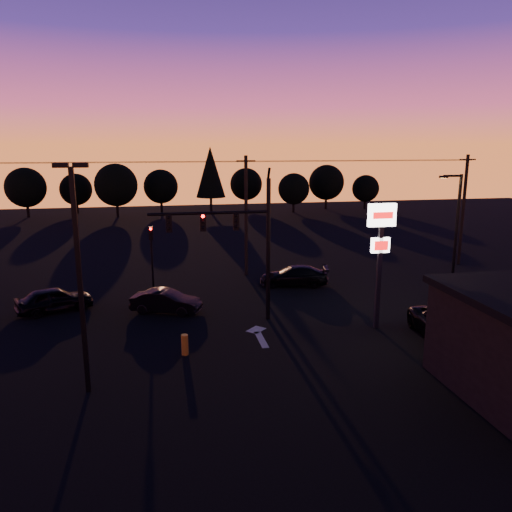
{
  "coord_description": "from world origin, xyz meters",
  "views": [
    {
      "loc": [
        -4.37,
        -22.52,
        9.81
      ],
      "look_at": [
        1.0,
        5.0,
        3.5
      ],
      "focal_mm": 35.0,
      "sensor_mm": 36.0,
      "label": 1
    }
  ],
  "objects": [
    {
      "name": "ground",
      "position": [
        0.0,
        0.0,
        0.0
      ],
      "size": [
        120.0,
        120.0,
        0.0
      ],
      "primitive_type": "plane",
      "color": "black",
      "rests_on": "ground"
    },
    {
      "name": "lane_arrow",
      "position": [
        0.5,
        1.67,
        0.01
      ],
      "size": [
        1.2,
        3.1,
        0.01
      ],
      "color": "beige",
      "rests_on": "ground"
    },
    {
      "name": "traffic_signal_mast",
      "position": [
        -0.1,
        3.99,
        4.94
      ],
      "size": [
        6.79,
        0.52,
        8.58
      ],
      "color": "black",
      "rests_on": "ground"
    },
    {
      "name": "secondary_signal",
      "position": [
        -5.0,
        11.49,
        2.86
      ],
      "size": [
        0.3,
        0.31,
        4.35
      ],
      "color": "black",
      "rests_on": "ground"
    },
    {
      "name": "parking_lot_light",
      "position": [
        -7.5,
        -3.0,
        5.27
      ],
      "size": [
        1.25,
        0.3,
        9.14
      ],
      "color": "black",
      "rests_on": "ground"
    },
    {
      "name": "pylon_sign",
      "position": [
        7.0,
        1.5,
        4.91
      ],
      "size": [
        1.5,
        0.28,
        6.8
      ],
      "color": "black",
      "rests_on": "ground"
    },
    {
      "name": "streetlight",
      "position": [
        13.91,
        5.5,
        4.42
      ],
      "size": [
        1.55,
        0.35,
        8.0
      ],
      "color": "black",
      "rests_on": "ground"
    },
    {
      "name": "utility_pole_1",
      "position": [
        2.0,
        14.0,
        4.59
      ],
      "size": [
        1.4,
        0.26,
        9.0
      ],
      "color": "black",
      "rests_on": "ground"
    },
    {
      "name": "utility_pole_2",
      "position": [
        20.0,
        14.0,
        4.59
      ],
      "size": [
        1.4,
        0.26,
        9.0
      ],
      "color": "black",
      "rests_on": "ground"
    },
    {
      "name": "power_wires",
      "position": [
        2.0,
        14.0,
        8.57
      ],
      "size": [
        36.0,
        1.22,
        0.07
      ],
      "color": "black",
      "rests_on": "ground"
    },
    {
      "name": "bollard",
      "position": [
        -3.45,
        -0.12,
        0.5
      ],
      "size": [
        0.33,
        0.33,
        1.0
      ],
      "primitive_type": "cylinder",
      "color": "#BC7918",
      "rests_on": "ground"
    },
    {
      "name": "tree_0",
      "position": [
        -22.0,
        50.0,
        4.06
      ],
      "size": [
        5.36,
        5.36,
        6.74
      ],
      "color": "black",
      "rests_on": "ground"
    },
    {
      "name": "tree_1",
      "position": [
        -16.0,
        53.0,
        3.43
      ],
      "size": [
        4.54,
        4.54,
        5.71
      ],
      "color": "black",
      "rests_on": "ground"
    },
    {
      "name": "tree_2",
      "position": [
        -10.0,
        48.0,
        4.37
      ],
      "size": [
        5.77,
        5.78,
        7.26
      ],
      "color": "black",
      "rests_on": "ground"
    },
    {
      "name": "tree_3",
      "position": [
        -4.0,
        52.0,
        3.75
      ],
      "size": [
        4.95,
        4.95,
        6.22
      ],
      "color": "black",
      "rests_on": "ground"
    },
    {
      "name": "tree_4",
      "position": [
        3.0,
        49.0,
        5.93
      ],
      "size": [
        4.18,
        4.18,
        9.5
      ],
      "color": "black",
      "rests_on": "ground"
    },
    {
      "name": "tree_5",
      "position": [
        9.0,
        54.0,
        3.75
      ],
      "size": [
        4.95,
        4.95,
        6.22
      ],
      "color": "black",
      "rests_on": "ground"
    },
    {
      "name": "tree_6",
      "position": [
        15.0,
        48.0,
        3.43
      ],
      "size": [
        4.54,
        4.54,
        5.71
      ],
      "color": "black",
      "rests_on": "ground"
    },
    {
      "name": "tree_7",
      "position": [
        21.0,
        51.0,
        4.06
      ],
      "size": [
        5.36,
        5.36,
        6.74
      ],
      "color": "black",
      "rests_on": "ground"
    },
    {
      "name": "tree_8",
      "position": [
        27.0,
        50.0,
        3.12
      ],
      "size": [
        4.12,
        4.12,
        5.19
      ],
      "color": "black",
      "rests_on": "ground"
    },
    {
      "name": "car_left",
      "position": [
        -10.74,
        7.73,
        0.74
      ],
      "size": [
        4.71,
        3.33,
        1.49
      ],
      "primitive_type": "imported",
      "rotation": [
        0.0,
        0.0,
        1.97
      ],
      "color": "black",
      "rests_on": "ground"
    },
    {
      "name": "car_mid",
      "position": [
        -4.2,
        6.25,
        0.68
      ],
      "size": [
        4.38,
        2.84,
        1.36
      ],
      "primitive_type": "imported",
      "rotation": [
        0.0,
        0.0,
        1.2
      ],
      "color": "black",
      "rests_on": "ground"
    },
    {
      "name": "car_right",
      "position": [
        4.82,
        10.46,
        0.7
      ],
      "size": [
        5.11,
        2.97,
        1.39
      ],
      "primitive_type": "imported",
      "rotation": [
        0.0,
        0.0,
        -1.8
      ],
      "color": "black",
      "rests_on": "ground"
    },
    {
      "name": "suv_parked",
      "position": [
        9.74,
        -1.02,
        0.77
      ],
      "size": [
        3.28,
        5.81,
        1.53
      ],
      "primitive_type": "imported",
      "rotation": [
        0.0,
        0.0,
        -0.14
      ],
      "color": "black",
      "rests_on": "ground"
    }
  ]
}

